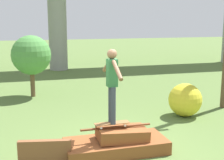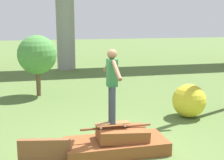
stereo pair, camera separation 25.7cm
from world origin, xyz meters
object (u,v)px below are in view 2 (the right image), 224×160
at_px(tree_behind_left, 37,55).
at_px(skateboard, 112,123).
at_px(skater, 112,80).
at_px(bush_yellow_flowering, 189,101).

bearing_deg(tree_behind_left, skateboard, -74.99).
distance_m(skater, tree_behind_left, 6.25).
distance_m(skateboard, skater, 1.01).
relative_size(skater, bush_yellow_flowering, 1.59).
height_order(skateboard, bush_yellow_flowering, bush_yellow_flowering).
height_order(skater, tree_behind_left, tree_behind_left).
distance_m(skateboard, bush_yellow_flowering, 3.67).
relative_size(skateboard, skater, 0.48).
bearing_deg(skater, skateboard, -10.62).
bearing_deg(skater, tree_behind_left, 105.01).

